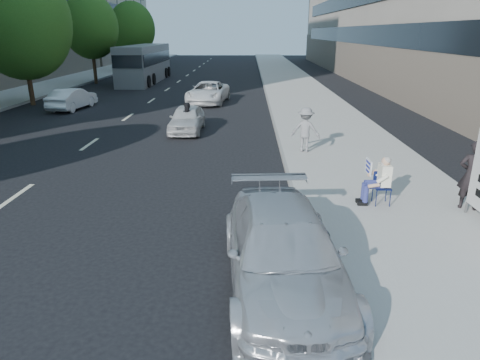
{
  "coord_description": "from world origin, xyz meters",
  "views": [
    {
      "loc": [
        0.16,
        -9.27,
        4.46
      ],
      "look_at": [
        -0.04,
        0.79,
        0.96
      ],
      "focal_mm": 32.0,
      "sensor_mm": 36.0,
      "label": 1
    }
  ],
  "objects_px": {
    "white_sedan_mid": "(72,99)",
    "bus": "(145,64)",
    "white_sedan_near": "(187,119)",
    "seated_protester": "(379,178)",
    "jogger": "(305,130)",
    "parked_sedan": "(283,252)",
    "pedestrian_woman": "(472,175)",
    "white_sedan_far": "(208,92)",
    "motorcycle": "(188,120)"
  },
  "relations": [
    {
      "from": "jogger",
      "to": "bus",
      "type": "distance_m",
      "value": 27.86
    },
    {
      "from": "pedestrian_woman",
      "to": "white_sedan_mid",
      "type": "height_order",
      "value": "pedestrian_woman"
    },
    {
      "from": "white_sedan_near",
      "to": "bus",
      "type": "distance_m",
      "value": 22.34
    },
    {
      "from": "seated_protester",
      "to": "pedestrian_woman",
      "type": "relative_size",
      "value": 0.73
    },
    {
      "from": "white_sedan_near",
      "to": "white_sedan_mid",
      "type": "height_order",
      "value": "white_sedan_mid"
    },
    {
      "from": "white_sedan_far",
      "to": "motorcycle",
      "type": "height_order",
      "value": "motorcycle"
    },
    {
      "from": "bus",
      "to": "white_sedan_near",
      "type": "bearing_deg",
      "value": -72.24
    },
    {
      "from": "pedestrian_woman",
      "to": "white_sedan_near",
      "type": "height_order",
      "value": "pedestrian_woman"
    },
    {
      "from": "pedestrian_woman",
      "to": "parked_sedan",
      "type": "relative_size",
      "value": 0.36
    },
    {
      "from": "seated_protester",
      "to": "parked_sedan",
      "type": "relative_size",
      "value": 0.26
    },
    {
      "from": "pedestrian_woman",
      "to": "white_sedan_far",
      "type": "relative_size",
      "value": 0.36
    },
    {
      "from": "seated_protester",
      "to": "bus",
      "type": "bearing_deg",
      "value": 113.3
    },
    {
      "from": "pedestrian_woman",
      "to": "white_sedan_near",
      "type": "distance_m",
      "value": 12.72
    },
    {
      "from": "jogger",
      "to": "white_sedan_near",
      "type": "xyz_separation_m",
      "value": [
        -5.02,
        3.95,
        -0.37
      ]
    },
    {
      "from": "seated_protester",
      "to": "bus",
      "type": "distance_m",
      "value": 33.13
    },
    {
      "from": "white_sedan_mid",
      "to": "white_sedan_near",
      "type": "bearing_deg",
      "value": 149.72
    },
    {
      "from": "white_sedan_mid",
      "to": "bus",
      "type": "distance_m",
      "value": 15.28
    },
    {
      "from": "jogger",
      "to": "white_sedan_far",
      "type": "height_order",
      "value": "jogger"
    },
    {
      "from": "seated_protester",
      "to": "white_sedan_near",
      "type": "height_order",
      "value": "seated_protester"
    },
    {
      "from": "seated_protester",
      "to": "white_sedan_near",
      "type": "relative_size",
      "value": 0.36
    },
    {
      "from": "white_sedan_mid",
      "to": "bus",
      "type": "height_order",
      "value": "bus"
    },
    {
      "from": "white_sedan_near",
      "to": "motorcycle",
      "type": "bearing_deg",
      "value": -71.83
    },
    {
      "from": "white_sedan_far",
      "to": "motorcycle",
      "type": "relative_size",
      "value": 2.41
    },
    {
      "from": "white_sedan_mid",
      "to": "motorcycle",
      "type": "height_order",
      "value": "motorcycle"
    },
    {
      "from": "pedestrian_woman",
      "to": "bus",
      "type": "height_order",
      "value": "bus"
    },
    {
      "from": "white_sedan_far",
      "to": "bus",
      "type": "relative_size",
      "value": 0.41
    },
    {
      "from": "jogger",
      "to": "white_sedan_far",
      "type": "distance_m",
      "value": 13.47
    },
    {
      "from": "seated_protester",
      "to": "motorcycle",
      "type": "relative_size",
      "value": 0.64
    },
    {
      "from": "seated_protester",
      "to": "white_sedan_mid",
      "type": "distance_m",
      "value": 20.71
    },
    {
      "from": "white_sedan_near",
      "to": "motorcycle",
      "type": "height_order",
      "value": "motorcycle"
    },
    {
      "from": "pedestrian_woman",
      "to": "motorcycle",
      "type": "bearing_deg",
      "value": -24.89
    },
    {
      "from": "pedestrian_woman",
      "to": "white_sedan_far",
      "type": "bearing_deg",
      "value": -43.0
    },
    {
      "from": "seated_protester",
      "to": "motorcycle",
      "type": "distance_m",
      "value": 10.74
    },
    {
      "from": "white_sedan_mid",
      "to": "white_sedan_far",
      "type": "height_order",
      "value": "white_sedan_far"
    },
    {
      "from": "white_sedan_far",
      "to": "parked_sedan",
      "type": "bearing_deg",
      "value": -74.98
    },
    {
      "from": "white_sedan_near",
      "to": "white_sedan_far",
      "type": "height_order",
      "value": "white_sedan_far"
    },
    {
      "from": "seated_protester",
      "to": "bus",
      "type": "relative_size",
      "value": 0.11
    },
    {
      "from": "white_sedan_far",
      "to": "white_sedan_near",
      "type": "bearing_deg",
      "value": -85.14
    },
    {
      "from": "parked_sedan",
      "to": "white_sedan_mid",
      "type": "distance_m",
      "value": 22.06
    },
    {
      "from": "seated_protester",
      "to": "jogger",
      "type": "height_order",
      "value": "jogger"
    },
    {
      "from": "parked_sedan",
      "to": "white_sedan_mid",
      "type": "bearing_deg",
      "value": 116.92
    },
    {
      "from": "pedestrian_woman",
      "to": "motorcycle",
      "type": "distance_m",
      "value": 12.37
    },
    {
      "from": "pedestrian_woman",
      "to": "jogger",
      "type": "bearing_deg",
      "value": -35.17
    },
    {
      "from": "white_sedan_far",
      "to": "bus",
      "type": "height_order",
      "value": "bus"
    },
    {
      "from": "jogger",
      "to": "parked_sedan",
      "type": "relative_size",
      "value": 0.34
    },
    {
      "from": "white_sedan_mid",
      "to": "white_sedan_far",
      "type": "relative_size",
      "value": 0.78
    },
    {
      "from": "parked_sedan",
      "to": "seated_protester",
      "type": "bearing_deg",
      "value": 49.66
    },
    {
      "from": "white_sedan_near",
      "to": "jogger",
      "type": "bearing_deg",
      "value": -37.78
    },
    {
      "from": "seated_protester",
      "to": "parked_sedan",
      "type": "bearing_deg",
      "value": -126.4
    },
    {
      "from": "seated_protester",
      "to": "motorcycle",
      "type": "xyz_separation_m",
      "value": [
        -6.16,
        8.8,
        -0.24
      ]
    }
  ]
}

